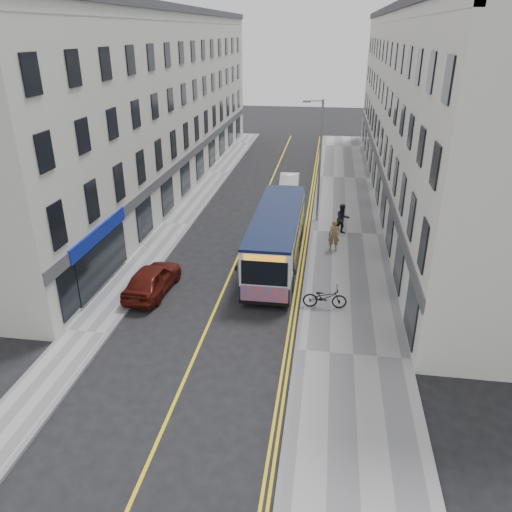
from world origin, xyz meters
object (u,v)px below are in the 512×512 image
(car_maroon, at_px, (152,279))
(streetlamp, at_px, (319,158))
(city_bus, at_px, (277,236))
(car_white, at_px, (289,184))
(bicycle, at_px, (325,297))
(pedestrian_far, at_px, (342,219))
(pedestrian_near, at_px, (334,235))

(car_maroon, bearing_deg, streetlamp, -119.90)
(city_bus, distance_m, car_white, 13.54)
(bicycle, bearing_deg, pedestrian_far, -8.23)
(pedestrian_near, distance_m, car_maroon, 10.82)
(city_bus, height_order, pedestrian_far, city_bus)
(streetlamp, relative_size, pedestrian_near, 4.38)
(car_white, bearing_deg, streetlamp, -72.00)
(streetlamp, height_order, car_maroon, streetlamp)
(streetlamp, relative_size, bicycle, 3.97)
(city_bus, distance_m, car_maroon, 7.11)
(city_bus, bearing_deg, pedestrian_near, 34.01)
(streetlamp, distance_m, car_maroon, 14.02)
(city_bus, relative_size, car_white, 2.43)
(city_bus, bearing_deg, car_white, 91.99)
(streetlamp, bearing_deg, pedestrian_far, -52.84)
(bicycle, distance_m, car_white, 18.45)
(pedestrian_far, bearing_deg, pedestrian_near, -124.12)
(car_maroon, bearing_deg, city_bus, -139.37)
(streetlamp, bearing_deg, car_white, 110.10)
(streetlamp, relative_size, city_bus, 0.77)
(streetlamp, height_order, city_bus, streetlamp)
(streetlamp, height_order, pedestrian_near, streetlamp)
(streetlamp, height_order, car_white, streetlamp)
(city_bus, distance_m, pedestrian_near, 3.81)
(bicycle, relative_size, car_maroon, 0.47)
(streetlamp, xyz_separation_m, city_bus, (-1.90, -7.02, -2.74))
(pedestrian_far, distance_m, car_maroon, 12.91)
(streetlamp, bearing_deg, pedestrian_near, -76.09)
(city_bus, xyz_separation_m, pedestrian_far, (3.61, 4.76, -0.56))
(car_white, distance_m, car_maroon, 18.44)
(bicycle, bearing_deg, city_bus, 27.51)
(pedestrian_near, distance_m, car_white, 11.95)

